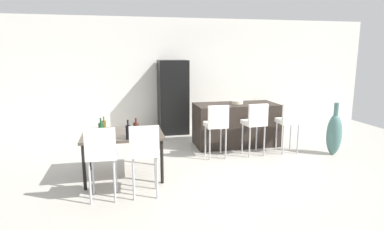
{
  "coord_description": "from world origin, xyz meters",
  "views": [
    {
      "loc": [
        -1.89,
        -5.71,
        2.01
      ],
      "look_at": [
        -0.58,
        0.16,
        0.85
      ],
      "focal_mm": 30.06,
      "sensor_mm": 36.0,
      "label": 1
    }
  ],
  "objects": [
    {
      "name": "wine_bottle_middle",
      "position": [
        -2.2,
        -0.81,
        0.87
      ],
      "size": [
        0.08,
        0.08,
        0.32
      ],
      "color": "#194723",
      "rests_on": "dining_table"
    },
    {
      "name": "wine_bottle_inner",
      "position": [
        -1.68,
        -0.86,
        0.86
      ],
      "size": [
        0.08,
        0.08,
        0.3
      ],
      "color": "#471E19",
      "rests_on": "dining_table"
    },
    {
      "name": "bar_chair_left",
      "position": [
        -0.12,
        0.04,
        0.7
      ],
      "size": [
        0.4,
        0.4,
        1.05
      ],
      "color": "white",
      "rests_on": "ground_plane"
    },
    {
      "name": "dining_chair_near",
      "position": [
        -2.17,
        -1.38,
        0.7
      ],
      "size": [
        0.42,
        0.42,
        1.05
      ],
      "color": "white",
      "rests_on": "ground_plane"
    },
    {
      "name": "bar_chair_right",
      "position": [
        1.41,
        0.04,
        0.7
      ],
      "size": [
        0.42,
        0.42,
        1.05
      ],
      "color": "white",
      "rests_on": "ground_plane"
    },
    {
      "name": "floor_vase",
      "position": [
        2.25,
        -0.25,
        0.42
      ],
      "size": [
        0.29,
        0.29,
        1.05
      ],
      "color": "#47706B",
      "rests_on": "ground_plane"
    },
    {
      "name": "dining_table",
      "position": [
        -1.88,
        -0.53,
        0.67
      ],
      "size": [
        1.28,
        0.98,
        0.74
      ],
      "color": "#4C4238",
      "rests_on": "ground_plane"
    },
    {
      "name": "ground_plane",
      "position": [
        0.0,
        0.0,
        0.0
      ],
      "size": [
        10.0,
        10.0,
        0.0
      ],
      "primitive_type": "plane",
      "color": "#ADA89E"
    },
    {
      "name": "back_wall",
      "position": [
        0.0,
        2.7,
        1.45
      ],
      "size": [
        10.0,
        0.12,
        2.9
      ],
      "primitive_type": "cube",
      "color": "silver",
      "rests_on": "ground_plane"
    },
    {
      "name": "fruit_bowl",
      "position": [
        0.6,
        0.86,
        0.96
      ],
      "size": [
        0.25,
        0.25,
        0.07
      ],
      "primitive_type": "cylinder",
      "color": "beige",
      "rests_on": "kitchen_island"
    },
    {
      "name": "wine_glass_far",
      "position": [
        -1.38,
        -0.9,
        0.86
      ],
      "size": [
        0.07,
        0.07,
        0.17
      ],
      "color": "silver",
      "rests_on": "dining_table"
    },
    {
      "name": "wine_glass_right",
      "position": [
        -1.65,
        -0.61,
        0.86
      ],
      "size": [
        0.07,
        0.07,
        0.17
      ],
      "color": "silver",
      "rests_on": "dining_table"
    },
    {
      "name": "wine_bottle_end",
      "position": [
        -2.17,
        -0.49,
        0.85
      ],
      "size": [
        0.07,
        0.07,
        0.28
      ],
      "color": "brown",
      "rests_on": "dining_table"
    },
    {
      "name": "refrigerator",
      "position": [
        -0.6,
        2.26,
        0.92
      ],
      "size": [
        0.72,
        0.68,
        1.84
      ],
      "primitive_type": "cube",
      "color": "black",
      "rests_on": "ground_plane"
    },
    {
      "name": "wine_bottle_left",
      "position": [
        -1.8,
        -0.95,
        0.85
      ],
      "size": [
        0.07,
        0.07,
        0.3
      ],
      "color": "black",
      "rests_on": "dining_table"
    },
    {
      "name": "dining_chair_far",
      "position": [
        -1.6,
        -1.38,
        0.7
      ],
      "size": [
        0.42,
        0.42,
        1.05
      ],
      "color": "white",
      "rests_on": "ground_plane"
    },
    {
      "name": "kitchen_island",
      "position": [
        0.57,
        0.85,
        0.46
      ],
      "size": [
        1.8,
        0.84,
        0.92
      ],
      "primitive_type": "cube",
      "color": "black",
      "rests_on": "ground_plane"
    },
    {
      "name": "potted_plant",
      "position": [
        2.06,
        2.25,
        0.37
      ],
      "size": [
        0.43,
        0.43,
        0.63
      ],
      "color": "beige",
      "rests_on": "ground_plane"
    },
    {
      "name": "bar_chair_middle",
      "position": [
        0.68,
        0.04,
        0.7
      ],
      "size": [
        0.43,
        0.43,
        1.05
      ],
      "color": "white",
      "rests_on": "ground_plane"
    }
  ]
}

